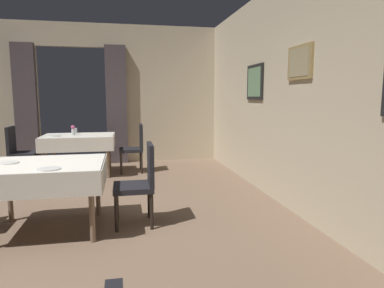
{
  "coord_description": "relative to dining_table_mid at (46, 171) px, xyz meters",
  "views": [
    {
      "loc": [
        1.07,
        -3.57,
        1.45
      ],
      "look_at": [
        1.86,
        0.35,
        0.89
      ],
      "focal_mm": 31.83,
      "sensor_mm": 36.0,
      "label": 1
    }
  ],
  "objects": [
    {
      "name": "plate_mid_a",
      "position": [
        -0.38,
        0.06,
        0.1
      ],
      "size": [
        0.2,
        0.2,
        0.01
      ],
      "primitive_type": "cylinder",
      "color": "white",
      "rests_on": "dining_table_mid"
    },
    {
      "name": "ground",
      "position": [
        -0.23,
        -0.23,
        -0.66
      ],
      "size": [
        10.08,
        10.08,
        0.0
      ],
      "primitive_type": "plane",
      "color": "#7A604C"
    },
    {
      "name": "wall_right",
      "position": [
        2.97,
        -0.22,
        0.84
      ],
      "size": [
        0.16,
        8.4,
        3.0
      ],
      "color": "beige",
      "rests_on": "ground"
    },
    {
      "name": "chair_far_right",
      "position": [
        1.03,
        2.79,
        -0.14
      ],
      "size": [
        0.44,
        0.44,
        0.93
      ],
      "color": "black",
      "rests_on": "ground"
    },
    {
      "name": "dining_table_far",
      "position": [
        0.01,
        2.73,
        -0.0
      ],
      "size": [
        1.29,
        0.92,
        0.75
      ],
      "color": "#7A604C",
      "rests_on": "ground"
    },
    {
      "name": "chair_far_left",
      "position": [
        -1.02,
        2.68,
        -0.14
      ],
      "size": [
        0.45,
        0.44,
        0.93
      ],
      "color": "black",
      "rests_on": "ground"
    },
    {
      "name": "flower_vase_far",
      "position": [
        -0.09,
        2.72,
        0.19
      ],
      "size": [
        0.07,
        0.07,
        0.19
      ],
      "color": "silver",
      "rests_on": "dining_table_far"
    },
    {
      "name": "chair_mid_right",
      "position": [
        1.0,
        0.0,
        -0.14
      ],
      "size": [
        0.44,
        0.44,
        0.93
      ],
      "color": "black",
      "rests_on": "ground"
    },
    {
      "name": "plate_mid_b",
      "position": [
        0.11,
        -0.35,
        0.1
      ],
      "size": [
        0.22,
        0.22,
        0.01
      ],
      "primitive_type": "cylinder",
      "color": "white",
      "rests_on": "dining_table_mid"
    },
    {
      "name": "glass_far_b",
      "position": [
        -0.1,
        3.05,
        0.14
      ],
      "size": [
        0.08,
        0.08,
        0.1
      ],
      "primitive_type": "cylinder",
      "color": "silver",
      "rests_on": "dining_table_far"
    },
    {
      "name": "wall_back",
      "position": [
        -0.23,
        3.95,
        0.86
      ],
      "size": [
        6.4,
        0.27,
        3.0
      ],
      "color": "beige",
      "rests_on": "ground"
    },
    {
      "name": "plate_far_c",
      "position": [
        -0.39,
        2.61,
        0.1
      ],
      "size": [
        0.21,
        0.21,
        0.01
      ],
      "primitive_type": "cylinder",
      "color": "white",
      "rests_on": "dining_table_far"
    },
    {
      "name": "dining_table_mid",
      "position": [
        0.0,
        0.0,
        0.0
      ],
      "size": [
        1.23,
        1.04,
        0.75
      ],
      "color": "#7A604C",
      "rests_on": "ground"
    }
  ]
}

